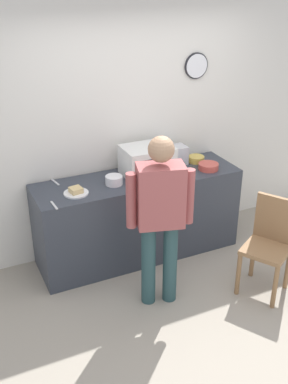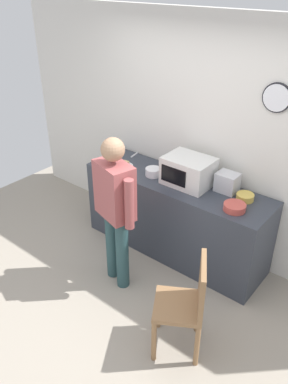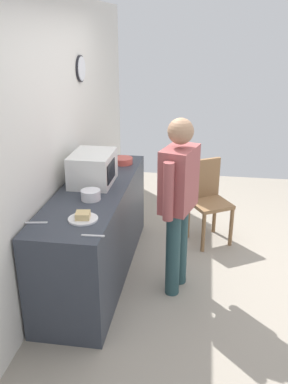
{
  "view_description": "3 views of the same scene",
  "coord_description": "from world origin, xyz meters",
  "px_view_note": "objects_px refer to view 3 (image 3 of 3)",
  "views": [
    {
      "loc": [
        -1.87,
        -2.71,
        2.85
      ],
      "look_at": [
        -0.21,
        0.84,
        0.93
      ],
      "focal_mm": 43.5,
      "sensor_mm": 36.0,
      "label": 1
    },
    {
      "loc": [
        1.95,
        -1.88,
        2.9
      ],
      "look_at": [
        -0.28,
        0.89,
        0.86
      ],
      "focal_mm": 36.34,
      "sensor_mm": 36.0,
      "label": 2
    },
    {
      "loc": [
        -3.6,
        0.21,
        2.32
      ],
      "look_at": [
        -0.19,
        0.73,
        0.93
      ],
      "focal_mm": 38.7,
      "sensor_mm": 36.0,
      "label": 3
    }
  ],
  "objects_px": {
    "sandwich_plate": "(83,217)",
    "wooden_chair": "(207,197)",
    "salad_bowl": "(102,160)",
    "mixing_bowl": "(91,195)",
    "toaster": "(92,160)",
    "spoon_utensil": "(93,236)",
    "cereal_bowl": "(123,161)",
    "person_standing": "(179,195)",
    "microwave": "(93,168)",
    "fork_utensil": "(36,223)"
  },
  "relations": [
    {
      "from": "microwave",
      "to": "wooden_chair",
      "type": "xyz_separation_m",
      "value": [
        0.75,
        -1.1,
        -0.54
      ]
    },
    {
      "from": "mixing_bowl",
      "to": "wooden_chair",
      "type": "relative_size",
      "value": 0.18
    },
    {
      "from": "mixing_bowl",
      "to": "person_standing",
      "type": "distance_m",
      "value": 0.77
    },
    {
      "from": "sandwich_plate",
      "to": "person_standing",
      "type": "height_order",
      "value": "person_standing"
    },
    {
      "from": "salad_bowl",
      "to": "spoon_utensil",
      "type": "xyz_separation_m",
      "value": [
        -1.69,
        -0.35,
        -0.03
      ]
    },
    {
      "from": "cereal_bowl",
      "to": "toaster",
      "type": "bearing_deg",
      "value": 130.17
    },
    {
      "from": "mixing_bowl",
      "to": "fork_utensil",
      "type": "bearing_deg",
      "value": 150.51
    },
    {
      "from": "cereal_bowl",
      "to": "toaster",
      "type": "height_order",
      "value": "toaster"
    },
    {
      "from": "toaster",
      "to": "sandwich_plate",
      "type": "bearing_deg",
      "value": -168.15
    },
    {
      "from": "person_standing",
      "to": "wooden_chair",
      "type": "height_order",
      "value": "person_standing"
    },
    {
      "from": "microwave",
      "to": "fork_utensil",
      "type": "relative_size",
      "value": 2.94
    },
    {
      "from": "cereal_bowl",
      "to": "fork_utensil",
      "type": "xyz_separation_m",
      "value": [
        -1.56,
        0.37,
        -0.03
      ]
    },
    {
      "from": "microwave",
      "to": "toaster",
      "type": "bearing_deg",
      "value": 16.73
    },
    {
      "from": "sandwich_plate",
      "to": "spoon_utensil",
      "type": "bearing_deg",
      "value": -149.65
    },
    {
      "from": "person_standing",
      "to": "spoon_utensil",
      "type": "bearing_deg",
      "value": 144.39
    },
    {
      "from": "microwave",
      "to": "spoon_utensil",
      "type": "xyz_separation_m",
      "value": [
        -1.06,
        -0.28,
        -0.15
      ]
    },
    {
      "from": "fork_utensil",
      "to": "mixing_bowl",
      "type": "bearing_deg",
      "value": -29.49
    },
    {
      "from": "toaster",
      "to": "wooden_chair",
      "type": "bearing_deg",
      "value": -73.94
    },
    {
      "from": "cereal_bowl",
      "to": "mixing_bowl",
      "type": "distance_m",
      "value": 1.04
    },
    {
      "from": "salad_bowl",
      "to": "toaster",
      "type": "height_order",
      "value": "toaster"
    },
    {
      "from": "microwave",
      "to": "cereal_bowl",
      "type": "height_order",
      "value": "microwave"
    },
    {
      "from": "mixing_bowl",
      "to": "wooden_chair",
      "type": "distance_m",
      "value": 1.6
    },
    {
      "from": "person_standing",
      "to": "cereal_bowl",
      "type": "bearing_deg",
      "value": 36.51
    },
    {
      "from": "sandwich_plate",
      "to": "wooden_chair",
      "type": "bearing_deg",
      "value": -31.92
    },
    {
      "from": "cereal_bowl",
      "to": "person_standing",
      "type": "height_order",
      "value": "person_standing"
    },
    {
      "from": "toaster",
      "to": "spoon_utensil",
      "type": "height_order",
      "value": "toaster"
    },
    {
      "from": "fork_utensil",
      "to": "spoon_utensil",
      "type": "xyz_separation_m",
      "value": [
        -0.14,
        -0.49,
        0.0
      ]
    },
    {
      "from": "cereal_bowl",
      "to": "mixing_bowl",
      "type": "xyz_separation_m",
      "value": [
        -1.04,
        0.08,
        0.01
      ]
    },
    {
      "from": "sandwich_plate",
      "to": "cereal_bowl",
      "type": "xyz_separation_m",
      "value": [
        1.44,
        -0.03,
        0.01
      ]
    },
    {
      "from": "salad_bowl",
      "to": "wooden_chair",
      "type": "distance_m",
      "value": 1.25
    },
    {
      "from": "wooden_chair",
      "to": "sandwich_plate",
      "type": "bearing_deg",
      "value": 148.08
    },
    {
      "from": "mixing_bowl",
      "to": "person_standing",
      "type": "bearing_deg",
      "value": -80.6
    },
    {
      "from": "spoon_utensil",
      "to": "salad_bowl",
      "type": "bearing_deg",
      "value": 11.82
    },
    {
      "from": "salad_bowl",
      "to": "spoon_utensil",
      "type": "bearing_deg",
      "value": -168.18
    },
    {
      "from": "cereal_bowl",
      "to": "sandwich_plate",
      "type": "bearing_deg",
      "value": 178.81
    },
    {
      "from": "sandwich_plate",
      "to": "mixing_bowl",
      "type": "bearing_deg",
      "value": 6.7
    },
    {
      "from": "sandwich_plate",
      "to": "mixing_bowl",
      "type": "xyz_separation_m",
      "value": [
        0.4,
        0.05,
        0.02
      ]
    },
    {
      "from": "microwave",
      "to": "mixing_bowl",
      "type": "relative_size",
      "value": 2.93
    },
    {
      "from": "toaster",
      "to": "fork_utensil",
      "type": "bearing_deg",
      "value": 176.28
    },
    {
      "from": "spoon_utensil",
      "to": "wooden_chair",
      "type": "height_order",
      "value": "wooden_chair"
    },
    {
      "from": "cereal_bowl",
      "to": "spoon_utensil",
      "type": "xyz_separation_m",
      "value": [
        -1.7,
        -0.12,
        -0.03
      ]
    },
    {
      "from": "fork_utensil",
      "to": "wooden_chair",
      "type": "xyz_separation_m",
      "value": [
        1.67,
        -1.31,
        -0.39
      ]
    },
    {
      "from": "salad_bowl",
      "to": "mixing_bowl",
      "type": "bearing_deg",
      "value": -171.29
    },
    {
      "from": "fork_utensil",
      "to": "person_standing",
      "type": "relative_size",
      "value": 0.1
    },
    {
      "from": "toaster",
      "to": "spoon_utensil",
      "type": "relative_size",
      "value": 1.29
    },
    {
      "from": "sandwich_plate",
      "to": "person_standing",
      "type": "distance_m",
      "value": 0.88
    },
    {
      "from": "salad_bowl",
      "to": "mixing_bowl",
      "type": "height_order",
      "value": "mixing_bowl"
    },
    {
      "from": "salad_bowl",
      "to": "person_standing",
      "type": "xyz_separation_m",
      "value": [
        -0.91,
        -0.91,
        0.01
      ]
    },
    {
      "from": "spoon_utensil",
      "to": "wooden_chair",
      "type": "bearing_deg",
      "value": -24.44
    },
    {
      "from": "microwave",
      "to": "person_standing",
      "type": "relative_size",
      "value": 0.31
    }
  ]
}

